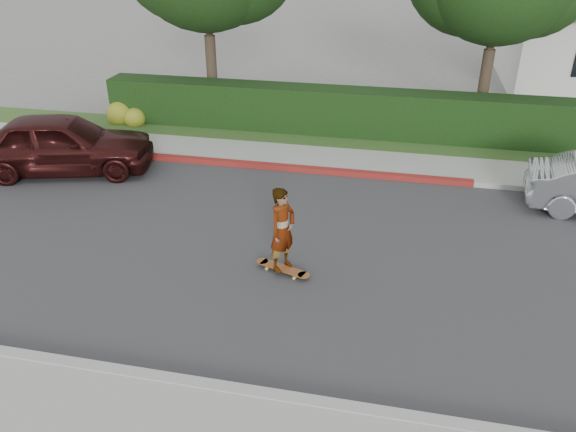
# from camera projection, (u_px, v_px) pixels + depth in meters

# --- Properties ---
(ground) EXTENTS (120.00, 120.00, 0.00)m
(ground) POSITION_uv_depth(u_px,v_px,m) (437.00, 267.00, 11.17)
(ground) COLOR slate
(ground) RESTS_ON ground
(road) EXTENTS (60.00, 8.00, 0.01)m
(road) POSITION_uv_depth(u_px,v_px,m) (437.00, 266.00, 11.16)
(road) COLOR #2D2D30
(road) RESTS_ON ground
(curb_near) EXTENTS (60.00, 0.20, 0.15)m
(curb_near) POSITION_uv_depth(u_px,v_px,m) (445.00, 425.00, 7.59)
(curb_near) COLOR #9E9E99
(curb_near) RESTS_ON ground
(curb_far) EXTENTS (60.00, 0.20, 0.15)m
(curb_far) POSITION_uv_depth(u_px,v_px,m) (434.00, 180.00, 14.67)
(curb_far) COLOR #9E9E99
(curb_far) RESTS_ON ground
(curb_red_section) EXTENTS (12.00, 0.21, 0.15)m
(curb_red_section) POSITION_uv_depth(u_px,v_px,m) (250.00, 165.00, 15.58)
(curb_red_section) COLOR maroon
(curb_red_section) RESTS_ON ground
(sidewalk_far) EXTENTS (60.00, 1.60, 0.12)m
(sidewalk_far) POSITION_uv_depth(u_px,v_px,m) (433.00, 167.00, 15.46)
(sidewalk_far) COLOR gray
(sidewalk_far) RESTS_ON ground
(planting_strip) EXTENTS (60.00, 1.60, 0.10)m
(planting_strip) POSITION_uv_depth(u_px,v_px,m) (432.00, 147.00, 16.84)
(planting_strip) COLOR #2D4C1E
(planting_strip) RESTS_ON ground
(hedge) EXTENTS (15.00, 1.00, 1.50)m
(hedge) POSITION_uv_depth(u_px,v_px,m) (337.00, 112.00, 17.58)
(hedge) COLOR black
(hedge) RESTS_ON ground
(flowering_shrub) EXTENTS (1.40, 1.00, 0.90)m
(flowering_shrub) POSITION_uv_depth(u_px,v_px,m) (125.00, 115.00, 18.65)
(flowering_shrub) COLOR #2D4C19
(flowering_shrub) RESTS_ON ground
(skateboard) EXTENTS (1.19, 0.61, 0.11)m
(skateboard) POSITION_uv_depth(u_px,v_px,m) (283.00, 268.00, 10.93)
(skateboard) COLOR yellow
(skateboard) RESTS_ON ground
(skateboarder) EXTENTS (0.65, 0.74, 1.70)m
(skateboarder) POSITION_uv_depth(u_px,v_px,m) (283.00, 230.00, 10.52)
(skateboarder) COLOR white
(skateboarder) RESTS_ON skateboard
(car_maroon) EXTENTS (5.07, 3.10, 1.61)m
(car_maroon) POSITION_uv_depth(u_px,v_px,m) (62.00, 143.00, 15.00)
(car_maroon) COLOR black
(car_maroon) RESTS_ON ground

